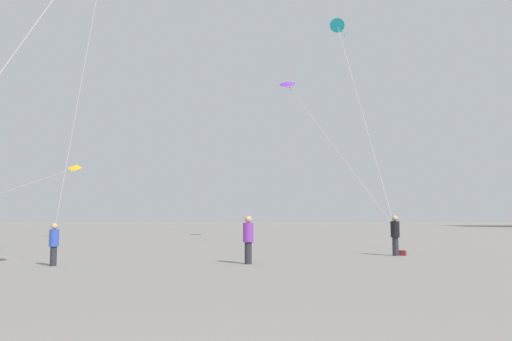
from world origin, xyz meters
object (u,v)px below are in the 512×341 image
person_in_blue (54,242)px  kite_amber_delta (69,170)px  person_in_black (395,233)px  person_in_purple (248,237)px  kite_violet_diamond (288,84)px  kite_cyan_diamond (338,28)px  handbag_beside_flyer (403,253)px

person_in_blue → kite_amber_delta: 23.50m
person_in_black → person_in_purple: size_ratio=1.01×
person_in_blue → kite_amber_delta: bearing=-155.2°
person_in_black → kite_amber_delta: size_ratio=0.08×
person_in_blue → kite_violet_diamond: kite_violet_diamond is taller
person_in_blue → kite_cyan_diamond: bearing=133.6°
handbag_beside_flyer → kite_amber_delta: bearing=144.3°
person_in_black → person_in_purple: 7.87m
person_in_black → handbag_beside_flyer: bearing=95.1°
person_in_purple → kite_amber_delta: bearing=13.6°
person_in_black → person_in_purple: (-6.67, -4.17, -0.01)m
person_in_black → person_in_blue: bearing=-80.5°
person_in_blue → handbag_beside_flyer: 15.13m
person_in_black → handbag_beside_flyer: size_ratio=5.84×
kite_cyan_diamond → kite_violet_diamond: 11.84m
handbag_beside_flyer → kite_violet_diamond: bearing=105.8°
handbag_beside_flyer → kite_cyan_diamond: bearing=113.0°
kite_cyan_diamond → person_in_purple: bearing=-118.0°
kite_violet_diamond → handbag_beside_flyer: bearing=-74.2°
person_in_black → kite_violet_diamond: size_ratio=0.11×
kite_cyan_diamond → kite_amber_delta: 24.48m
handbag_beside_flyer → person_in_black: bearing=-164.1°
kite_cyan_diamond → kite_amber_delta: size_ratio=0.50×
person_in_purple → kite_cyan_diamond: size_ratio=0.15×
person_in_black → kite_violet_diamond: kite_violet_diamond is taller
person_in_blue → kite_violet_diamond: size_ratio=0.09×
person_in_black → kite_amber_delta: bearing=-137.1°
person_in_black → person_in_blue: size_ratio=1.19×
kite_amber_delta → handbag_beside_flyer: kite_amber_delta is taller
kite_amber_delta → kite_cyan_diamond: bearing=-28.8°
person_in_black → person_in_blue: (-13.83, -5.13, -0.16)m
person_in_purple → kite_amber_delta: 26.13m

